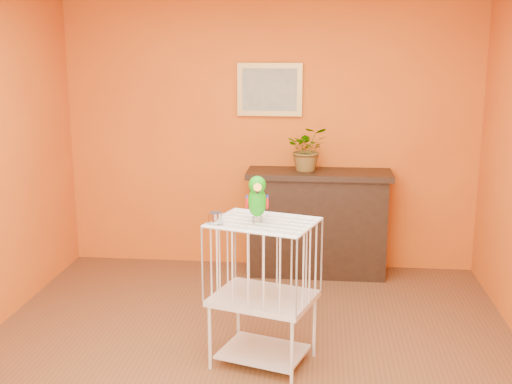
# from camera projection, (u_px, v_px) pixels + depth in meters

# --- Properties ---
(ground) EXTENTS (4.50, 4.50, 0.00)m
(ground) POSITION_uv_depth(u_px,v_px,m) (242.00, 372.00, 4.33)
(ground) COLOR brown
(ground) RESTS_ON ground
(room_shell) EXTENTS (4.50, 4.50, 4.50)m
(room_shell) POSITION_uv_depth(u_px,v_px,m) (241.00, 140.00, 3.98)
(room_shell) COLOR #CE5B13
(room_shell) RESTS_ON ground
(console_cabinet) EXTENTS (1.36, 0.49, 1.01)m
(console_cabinet) POSITION_uv_depth(u_px,v_px,m) (318.00, 223.00, 6.13)
(console_cabinet) COLOR black
(console_cabinet) RESTS_ON ground
(potted_plant) EXTENTS (0.42, 0.46, 0.33)m
(potted_plant) POSITION_uv_depth(u_px,v_px,m) (307.00, 154.00, 5.96)
(potted_plant) COLOR #26722D
(potted_plant) RESTS_ON console_cabinet
(framed_picture) EXTENTS (0.62, 0.04, 0.50)m
(framed_picture) POSITION_uv_depth(u_px,v_px,m) (270.00, 90.00, 6.10)
(framed_picture) COLOR #A57B3B
(framed_picture) RESTS_ON room_shell
(birdcage) EXTENTS (0.78, 0.68, 1.02)m
(birdcage) POSITION_uv_depth(u_px,v_px,m) (263.00, 291.00, 4.35)
(birdcage) COLOR silver
(birdcage) RESTS_ON ground
(feed_cup) EXTENTS (0.10, 0.10, 0.07)m
(feed_cup) POSITION_uv_depth(u_px,v_px,m) (215.00, 218.00, 4.20)
(feed_cup) COLOR silver
(feed_cup) RESTS_ON birdcage
(parrot) EXTENTS (0.16, 0.29, 0.32)m
(parrot) POSITION_uv_depth(u_px,v_px,m) (257.00, 199.00, 4.18)
(parrot) COLOR #59544C
(parrot) RESTS_ON birdcage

